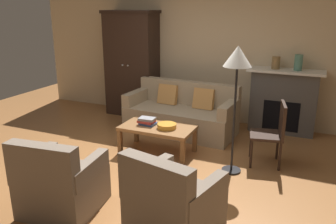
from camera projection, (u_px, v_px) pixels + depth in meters
The scene contains 15 objects.
ground_plane at pixel (144, 169), 4.86m from camera, with size 9.60×9.60×0.00m, color #9E6638.
back_wall at pixel (204, 47), 6.68m from camera, with size 7.20×0.10×2.80m, color beige.
fireplace at pixel (283, 101), 6.11m from camera, with size 1.26×0.48×1.12m.
armoire at pixel (132, 64), 7.03m from camera, with size 1.06×0.57×2.07m.
couch at pixel (182, 114), 6.19m from camera, with size 1.97×0.96×0.86m.
coffee_table at pixel (158, 130), 5.29m from camera, with size 1.10×0.60×0.42m.
fruit_bowl at pixel (167, 126), 5.19m from camera, with size 0.29×0.29×0.07m, color orange.
book_stack at pixel (147, 121), 5.33m from camera, with size 0.27×0.20×0.11m.
mantel_vase_bronze at pixel (276, 63), 5.97m from camera, with size 0.14×0.14×0.21m, color olive.
mantel_vase_jade at pixel (298, 63), 5.82m from camera, with size 0.13×0.13×0.27m, color slate.
armchair_near_left at pixel (60, 185), 3.79m from camera, with size 0.85×0.85×0.88m.
armchair_near_right at pixel (172, 205), 3.41m from camera, with size 0.92×0.92×0.88m.
side_chair_wooden at pixel (273, 130), 4.85m from camera, with size 0.52×0.52×0.90m.
floor_lamp at pixel (237, 64), 4.36m from camera, with size 0.36×0.36×1.70m.
dog at pixel (142, 168), 4.33m from camera, with size 0.49×0.42×0.39m.
Camera 1 is at (2.07, -3.91, 2.18)m, focal length 37.47 mm.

